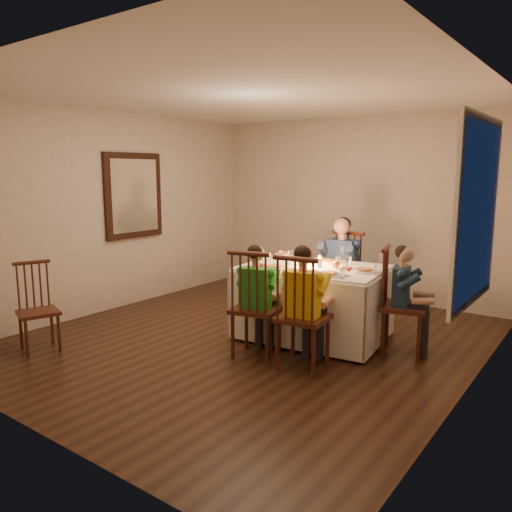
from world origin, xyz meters
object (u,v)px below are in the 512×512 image
Objects in this scene: chair_near_left at (256,355)px; chair_extra at (41,350)px; child_green at (256,355)px; child_yellow at (302,367)px; chair_near_right at (302,367)px; dining_table at (313,287)px; chair_adult at (339,319)px; chair_end at (401,353)px; serving_bowl at (285,256)px; adult at (339,319)px; child_teal at (401,353)px.

chair_near_left is 2.23m from chair_extra.
child_green is 0.97× the size of child_yellow.
dining_table is at bearing -72.93° from chair_near_right.
child_green is (-0.10, -1.63, 0.00)m from chair_adult.
chair_end is 4.92× the size of serving_bowl.
child_green is at bearing -5.17° from chair_near_right.
adult is (-0.43, 1.62, 0.00)m from chair_near_right.
child_teal is at bearing -0.00° from chair_end.
child_teal reaches higher than chair_near_right.
serving_bowl is (-1.53, 0.18, 0.83)m from child_teal.
chair_end is at bearing -0.00° from child_teal.
dining_table reaches higher than chair_near_left.
chair_adult is at bearing 47.12° from serving_bowl.
chair_end is (0.98, 0.10, -0.57)m from dining_table.
serving_bowl is at bearing -57.04° from child_yellow.
chair_near_left and chair_end have the same top height.
chair_extra is at bearing -122.97° from serving_bowl.
child_yellow is (0.43, -1.62, 0.00)m from chair_adult.
chair_extra is at bearing 110.23° from chair_end.
dining_table reaches higher than chair_adult.
child_yellow is at bearing 180.00° from chair_near_right.
dining_table is 0.67m from serving_bowl.
child_yellow reaches higher than chair_near_left.
child_green is 1.48m from child_teal.
adult is (0.10, 1.63, 0.00)m from chair_near_left.
child_teal is at bearing -130.49° from child_yellow.
chair_end is 1.48m from child_green.
chair_extra is (-2.05, -2.03, -0.57)m from dining_table.
child_teal reaches higher than chair_extra.
chair_near_left is 0.97× the size of child_green.
chair_near_left is at bearing 114.29° from chair_end.
chair_adult and chair_near_right have the same top height.
child_green is at bearing 180.00° from chair_near_left.
adult reaches higher than child_green.
adult reaches higher than chair_end.
chair_end is 3.70m from chair_extra.
chair_adult is at bearing 0.00° from adult.
chair_end is (1.05, -0.70, 0.00)m from chair_adult.
child_teal is (1.05, -0.70, 0.00)m from adult.
dining_table reaches higher than adult.
child_yellow is (0.36, -0.82, -0.57)m from dining_table.
chair_near_right is (0.43, -1.62, 0.00)m from chair_adult.
dining_table reaches higher than child_teal.
adult is 1.26m from child_teal.
child_teal is at bearing -36.13° from chair_extra.
adult is 1.09× the size of child_yellow.
serving_bowl is at bearing -57.04° from chair_near_right.
child_teal is (0.00, 0.00, 0.00)m from chair_end.
adult is at bearing -107.45° from child_green.
child_yellow is (2.41, 1.21, 0.00)m from chair_extra.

